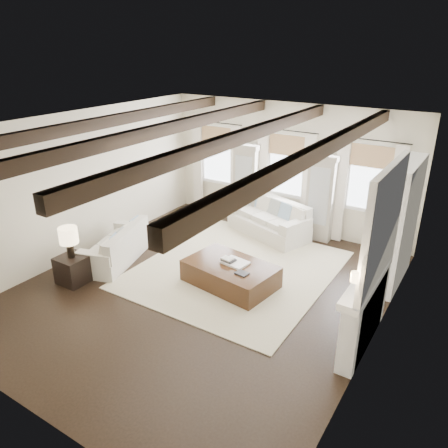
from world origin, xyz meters
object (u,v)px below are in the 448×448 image
Objects in this scene: sofa_back at (270,221)px; side_table_front at (73,269)px; side_table_back at (244,208)px; sofa_left at (117,248)px; ottoman at (230,274)px.

sofa_back is 4.06× the size of side_table_front.
sofa_back is 4.21× the size of side_table_back.
side_table_back is (1.06, 3.73, -0.05)m from sofa_left.
sofa_back is at bearing 61.90° from side_table_front.
side_table_front is at bearing -141.64° from ottoman.
sofa_left is 3.58× the size of side_table_front.
sofa_left is at bearing 85.17° from side_table_front.
sofa_left reaches higher than side_table_front.
sofa_back is 3.82m from sofa_left.
side_table_front is (-0.10, -1.13, -0.04)m from sofa_left.
ottoman is at bearing 30.41° from side_table_front.
ottoman is 3.62m from side_table_back.
sofa_back is 1.13× the size of sofa_left.
sofa_back is at bearing 107.74° from ottoman.
ottoman is (0.46, -2.66, -0.13)m from sofa_back.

